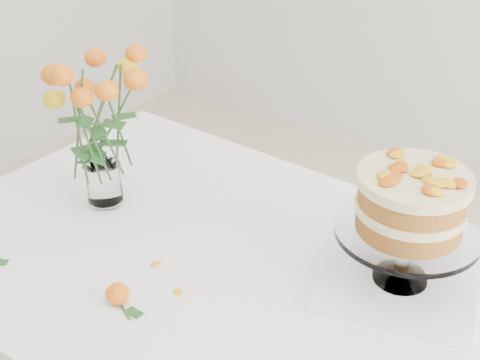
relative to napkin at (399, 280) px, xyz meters
The scene contains 7 objects.
table 0.38m from the napkin, 153.09° to the right, with size 1.43×0.93×0.76m.
napkin is the anchor object (origin of this frame).
cake_stand 0.18m from the napkin, 26.57° to the right, with size 0.29×0.29×0.26m.
rose_vase 0.78m from the napkin, 167.65° to the right, with size 0.36×0.36×0.44m.
loose_rose_far 0.58m from the napkin, 136.62° to the right, with size 0.09×0.05×0.04m.
stray_petal_a 0.52m from the napkin, 149.24° to the right, with size 0.03×0.02×0.00m, color #EAA00E.
stray_petal_b 0.46m from the napkin, 138.57° to the right, with size 0.03×0.02×0.00m, color #EAA00E.
Camera 1 is at (0.72, -0.91, 1.65)m, focal length 50.00 mm.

